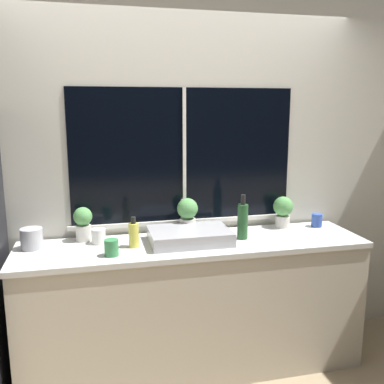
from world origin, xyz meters
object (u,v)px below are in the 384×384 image
object	(u,v)px
kettle	(32,238)
potted_plant_center	(187,214)
potted_plant_right	(283,210)
soap_bottle	(134,234)
potted_plant_left	(83,223)
sink	(189,236)
mug_white	(99,236)
mug_green	(111,248)
mug_blue	(317,220)
bottle_tall	(243,221)

from	to	relation	value
kettle	potted_plant_center	bearing A→B (deg)	5.45
potted_plant_right	soap_bottle	distance (m)	1.17
potted_plant_left	soap_bottle	bearing A→B (deg)	-33.53
sink	mug_white	world-z (taller)	sink
potted_plant_right	mug_green	distance (m)	1.35
sink	potted_plant_center	world-z (taller)	potted_plant_center
potted_plant_right	mug_white	bearing A→B (deg)	-176.32
potted_plant_left	mug_green	size ratio (longest dim) A/B	2.27
potted_plant_left	mug_green	world-z (taller)	potted_plant_left
potted_plant_left	mug_blue	distance (m)	1.74
potted_plant_center	potted_plant_right	distance (m)	0.75
potted_plant_right	potted_plant_center	bearing A→B (deg)	180.00
potted_plant_center	kettle	size ratio (longest dim) A/B	1.73
sink	mug_white	size ratio (longest dim) A/B	5.36
potted_plant_right	mug_white	size ratio (longest dim) A/B	2.35
mug_blue	mug_green	size ratio (longest dim) A/B	0.98
potted_plant_center	potted_plant_right	bearing A→B (deg)	-0.00
potted_plant_left	mug_blue	bearing A→B (deg)	-1.56
soap_bottle	mug_blue	size ratio (longest dim) A/B	2.01
bottle_tall	mug_white	size ratio (longest dim) A/B	3.10
soap_bottle	mug_blue	bearing A→B (deg)	6.70
soap_bottle	mug_green	bearing A→B (deg)	-137.69
potted_plant_right	kettle	distance (m)	1.80
bottle_tall	mug_white	xyz separation A→B (m)	(-0.98, 0.12, -0.08)
sink	mug_blue	distance (m)	1.05
potted_plant_left	bottle_tall	size ratio (longest dim) A/B	0.75
mug_blue	soap_bottle	bearing A→B (deg)	-173.30
potted_plant_center	kettle	xyz separation A→B (m)	(-1.05, -0.10, -0.07)
sink	potted_plant_left	distance (m)	0.73
potted_plant_center	mug_green	size ratio (longest dim) A/B	2.53
soap_bottle	mug_white	size ratio (longest dim) A/B	2.01
sink	bottle_tall	bearing A→B (deg)	-1.12
potted_plant_center	potted_plant_left	bearing A→B (deg)	-180.00
potted_plant_right	soap_bottle	size ratio (longest dim) A/B	1.17
sink	potted_plant_center	bearing A→B (deg)	82.05
potted_plant_left	potted_plant_right	world-z (taller)	potted_plant_right
mug_green	soap_bottle	bearing A→B (deg)	42.31
sink	mug_blue	world-z (taller)	sink
potted_plant_right	bottle_tall	bearing A→B (deg)	-152.68
potted_plant_left	potted_plant_center	xyz separation A→B (m)	(0.73, 0.00, 0.02)
mug_white	kettle	size ratio (longest dim) A/B	0.67
mug_white	mug_blue	size ratio (longest dim) A/B	1.00
mug_white	potted_plant_left	bearing A→B (deg)	138.28
soap_bottle	bottle_tall	world-z (taller)	bottle_tall
potted_plant_left	potted_plant_right	size ratio (longest dim) A/B	0.99
potted_plant_right	kettle	xyz separation A→B (m)	(-1.80, -0.10, -0.06)
potted_plant_center	soap_bottle	size ratio (longest dim) A/B	1.29
soap_bottle	mug_green	world-z (taller)	soap_bottle
sink	potted_plant_right	distance (m)	0.81
bottle_tall	kettle	xyz separation A→B (m)	(-1.40, 0.11, -0.06)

